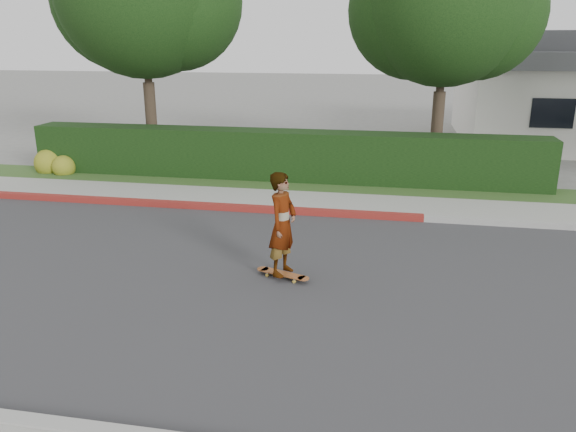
% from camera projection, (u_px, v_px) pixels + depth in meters
% --- Properties ---
extents(ground, '(120.00, 120.00, 0.00)m').
position_uv_depth(ground, '(372.00, 294.00, 9.28)').
color(ground, slate).
rests_on(ground, ground).
extents(road, '(60.00, 8.00, 0.01)m').
position_uv_depth(road, '(372.00, 293.00, 9.27)').
color(road, '#2D2D30').
rests_on(road, ground).
extents(curb_far, '(60.00, 0.20, 0.15)m').
position_uv_depth(curb_far, '(380.00, 216.00, 13.09)').
color(curb_far, '#9E9E99').
rests_on(curb_far, ground).
extents(curb_red_section, '(12.00, 0.21, 0.15)m').
position_uv_depth(curb_red_section, '(177.00, 205.00, 13.97)').
color(curb_red_section, maroon).
rests_on(curb_red_section, ground).
extents(sidewalk_far, '(60.00, 1.60, 0.12)m').
position_uv_depth(sidewalk_far, '(381.00, 206.00, 13.94)').
color(sidewalk_far, gray).
rests_on(sidewalk_far, ground).
extents(planting_strip, '(60.00, 1.60, 0.10)m').
position_uv_depth(planting_strip, '(383.00, 190.00, 15.44)').
color(planting_strip, '#2D4C1E').
rests_on(planting_strip, ground).
extents(hedge, '(15.00, 1.00, 1.50)m').
position_uv_depth(hedge, '(280.00, 156.00, 16.32)').
color(hedge, black).
rests_on(hedge, ground).
extents(flowering_shrub, '(1.40, 1.00, 0.90)m').
position_uv_depth(flowering_shrub, '(54.00, 164.00, 17.24)').
color(flowering_shrub, '#2D4C19').
rests_on(flowering_shrub, ground).
extents(tree_center, '(5.66, 4.84, 7.44)m').
position_uv_depth(tree_center, '(446.00, 7.00, 16.14)').
color(tree_center, '#33261C').
rests_on(tree_center, ground).
extents(skateboard, '(1.04, 0.54, 0.10)m').
position_uv_depth(skateboard, '(283.00, 274.00, 9.83)').
color(skateboard, gold).
rests_on(skateboard, ground).
extents(skateboarder, '(0.61, 0.76, 1.81)m').
position_uv_depth(skateboarder, '(283.00, 224.00, 9.55)').
color(skateboarder, white).
rests_on(skateboarder, skateboard).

